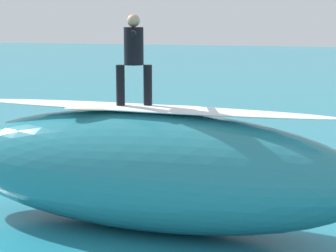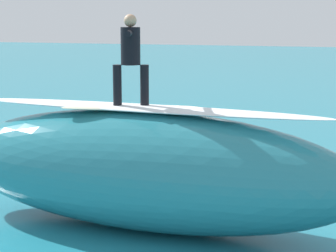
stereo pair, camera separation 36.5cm
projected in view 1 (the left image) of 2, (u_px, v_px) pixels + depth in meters
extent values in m
plane|color=teal|center=(163.00, 190.00, 11.99)|extent=(120.00, 120.00, 0.00)
ellipsoid|color=teal|center=(147.00, 170.00, 9.73)|extent=(7.19, 2.47, 1.95)
ellipsoid|color=white|center=(146.00, 108.00, 9.55)|extent=(6.05, 1.05, 0.08)
ellipsoid|color=#EAE5C6|center=(134.00, 108.00, 9.62)|extent=(2.29, 1.14, 0.07)
cylinder|color=black|center=(120.00, 85.00, 9.55)|extent=(0.14, 0.14, 0.65)
cylinder|color=black|center=(148.00, 85.00, 9.56)|extent=(0.14, 0.14, 0.65)
cylinder|color=black|center=(134.00, 46.00, 9.44)|extent=(0.39, 0.39, 0.59)
sphere|color=tan|center=(133.00, 21.00, 9.37)|extent=(0.20, 0.20, 0.20)
cylinder|color=black|center=(133.00, 34.00, 8.99)|extent=(0.25, 0.53, 0.09)
cylinder|color=black|center=(134.00, 32.00, 9.82)|extent=(0.25, 0.53, 0.09)
ellipsoid|color=#33B2D1|center=(193.00, 174.00, 13.08)|extent=(1.82, 1.84, 0.07)
cylinder|color=black|center=(193.00, 167.00, 13.05)|extent=(0.74, 0.75, 0.28)
sphere|color=#936B4C|center=(211.00, 162.00, 13.27)|extent=(0.19, 0.19, 0.19)
cylinder|color=black|center=(166.00, 175.00, 12.66)|extent=(0.54, 0.55, 0.12)
cylinder|color=black|center=(162.00, 173.00, 12.79)|extent=(0.54, 0.55, 0.12)
ellipsoid|color=white|center=(322.00, 177.00, 12.71)|extent=(0.83, 0.88, 0.17)
ellipsoid|color=white|center=(134.00, 215.00, 10.38)|extent=(1.09, 0.75, 0.10)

